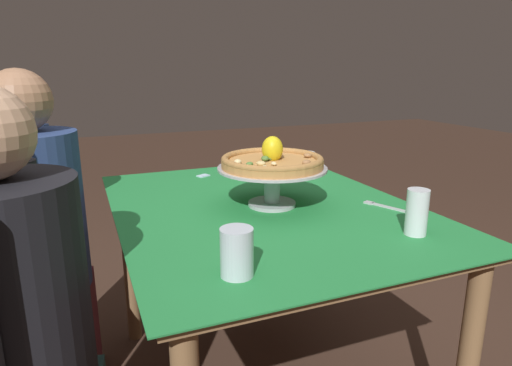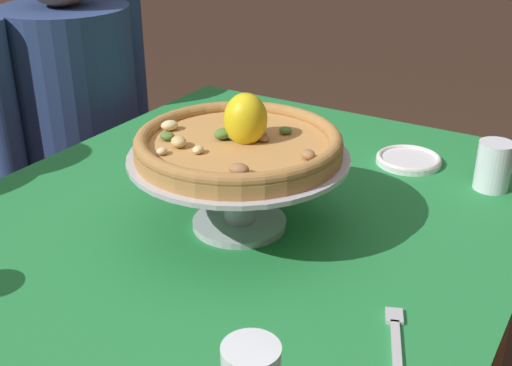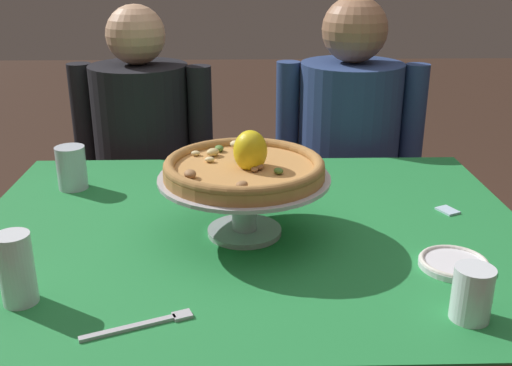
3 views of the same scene
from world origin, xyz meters
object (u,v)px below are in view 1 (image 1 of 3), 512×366
side_plate (268,173)px  pizza (272,160)px  water_glass_front_left (417,215)px  sugar_packet (203,176)px  water_glass_front_right (307,164)px  dinner_fork (386,207)px  water_glass_back_left (237,256)px  diner_right (39,245)px  pizza_stand (272,178)px

side_plate → pizza: bearing=158.3°
water_glass_front_left → sugar_packet: 0.97m
water_glass_front_right → dinner_fork: (-0.55, -0.01, -0.04)m
water_glass_front_left → sugar_packet: size_ratio=2.64×
water_glass_front_right → dinner_fork: size_ratio=0.53×
water_glass_back_left → diner_right: bearing=30.4°
water_glass_front_right → sugar_packet: water_glass_front_right is taller
water_glass_back_left → dinner_fork: (0.28, -0.64, -0.05)m
water_glass_front_left → water_glass_back_left: (-0.05, 0.56, -0.01)m
pizza → water_glass_front_left: pizza is taller
water_glass_front_left → diner_right: 1.30m
pizza_stand → water_glass_back_left: size_ratio=3.25×
pizza → pizza_stand: bearing=162.0°
dinner_fork → diner_right: 1.25m
side_plate → sugar_packet: side_plate is taller
pizza → diner_right: 0.91m
sugar_packet → diner_right: diner_right is taller
pizza_stand → dinner_fork: size_ratio=2.04×
sugar_packet → water_glass_back_left: bearing=169.1°
water_glass_front_right → diner_right: diner_right is taller
dinner_fork → sugar_packet: (0.66, 0.46, -0.00)m
water_glass_back_left → diner_right: size_ratio=0.09×
water_glass_front_right → dinner_fork: bearing=-179.2°
pizza → dinner_fork: (-0.17, -0.35, -0.15)m
pizza_stand → side_plate: (0.41, -0.16, -0.09)m
pizza → water_glass_front_right: 0.52m
pizza → water_glass_front_left: size_ratio=2.59×
pizza → side_plate: pizza is taller
pizza_stand → dinner_fork: pizza_stand is taller
pizza → dinner_fork: bearing=-116.2°
water_glass_front_right → water_glass_front_left: (-0.78, 0.07, 0.02)m
pizza → diner_right: diner_right is taller
water_glass_front_left → water_glass_front_right: bearing=-5.3°
diner_right → sugar_packet: bearing=-79.3°
pizza_stand → water_glass_front_left: bearing=-146.2°
pizza_stand → water_glass_front_right: pizza_stand is taller
pizza → dinner_fork: size_ratio=1.89×
water_glass_back_left → sugar_packet: size_ratio=2.28×
pizza_stand → water_glass_back_left: pizza_stand is taller
pizza → dinner_fork: pizza is taller
water_glass_back_left → pizza: bearing=-32.7°
diner_right → side_plate: bearing=-87.1°
pizza_stand → water_glass_front_right: bearing=-42.0°
water_glass_back_left → diner_right: diner_right is taller
water_glass_front_right → water_glass_back_left: 1.04m
pizza → side_plate: (0.41, -0.16, -0.15)m
water_glass_front_right → side_plate: size_ratio=0.70×
water_glass_front_left → dinner_fork: water_glass_front_left is taller
water_glass_back_left → sugar_packet: bearing=-10.9°
side_plate → sugar_packet: (0.08, 0.27, -0.01)m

